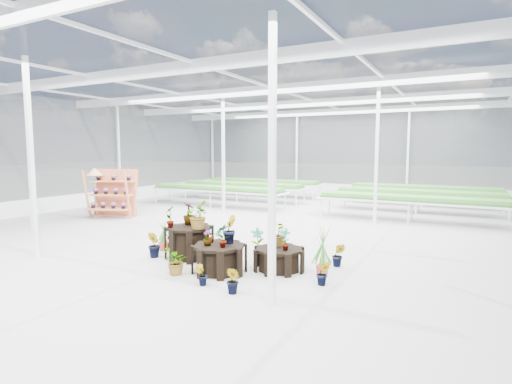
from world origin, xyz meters
The scene contains 10 objects.
ground_plane centered at (0.00, 0.00, 0.00)m, with size 24.00×24.00×0.00m, color gray.
greenhouse_shell centered at (0.00, 0.00, 2.25)m, with size 18.00×24.00×4.50m, color white, non-canonical shape.
steel_frame centered at (0.00, 0.00, 2.25)m, with size 18.00×24.00×4.50m, color silver, non-canonical shape.
nursery_benches centered at (0.00, 7.20, 0.42)m, with size 16.00×7.00×0.84m, color silver, non-canonical shape.
plinth_tall centered at (0.15, -2.40, 0.36)m, with size 1.07×1.07×0.73m, color black.
plinth_mid centered at (1.35, -3.00, 0.28)m, with size 1.07×1.07×0.57m, color black.
plinth_low centered at (2.35, -2.30, 0.23)m, with size 1.02×1.02×0.46m, color black.
shelf_rack centered at (-5.76, 0.74, 0.87)m, with size 1.65×0.87×1.75m, color #C26841, non-canonical shape.
bird_table centered at (-6.36, 0.53, 0.91)m, with size 0.43×0.43×1.81m, color tan, non-canonical shape.
nursery_plants centered at (1.17, -2.42, 0.58)m, with size 4.62×2.93×1.33m.
Camera 1 is at (5.66, -9.56, 2.45)m, focal length 28.00 mm.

